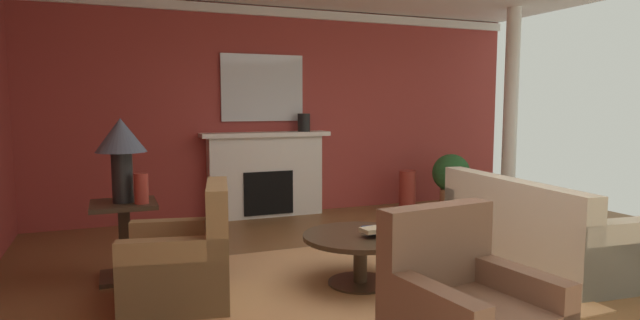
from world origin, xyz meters
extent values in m
plane|color=brown|center=(0.00, 0.00, 0.00)|extent=(8.93, 8.93, 0.00)
cube|color=#9E3833|center=(0.00, 3.45, 1.46)|extent=(7.47, 0.12, 2.93)
cube|color=white|center=(0.00, 3.37, 2.85)|extent=(7.47, 0.08, 0.12)
cube|color=tan|center=(-0.37, 0.21, 0.01)|extent=(3.07, 2.55, 0.01)
cube|color=white|center=(-0.35, 3.24, 0.56)|extent=(1.60, 0.25, 1.13)
cube|color=black|center=(-0.35, 3.22, 0.35)|extent=(0.70, 0.26, 0.60)
cube|color=white|center=(-0.35, 3.21, 1.16)|extent=(1.80, 0.35, 0.06)
cube|color=silver|center=(-0.35, 3.36, 1.80)|extent=(1.17, 0.04, 0.92)
cube|color=beige|center=(1.58, 0.15, 0.23)|extent=(1.07, 2.17, 0.45)
cube|color=beige|center=(1.23, 0.18, 0.65)|extent=(0.38, 2.11, 0.40)
cube|color=beige|center=(1.50, -0.79, 0.31)|extent=(0.91, 0.28, 0.62)
cube|color=beige|center=(1.66, 1.10, 0.31)|extent=(0.91, 0.28, 0.62)
cube|color=#9E7A4C|center=(-1.90, 0.38, 0.22)|extent=(0.94, 0.94, 0.44)
cube|color=#9E7A4C|center=(-1.59, 0.32, 0.70)|extent=(0.31, 0.82, 0.51)
cube|color=#9E7A4C|center=(-1.84, 0.70, 0.30)|extent=(0.81, 0.29, 0.60)
cube|color=#9E7A4C|center=(-1.96, 0.05, 0.30)|extent=(0.81, 0.29, 0.60)
cube|color=brown|center=(-0.49, -1.09, 0.70)|extent=(0.81, 0.26, 0.51)
cube|color=brown|center=(-0.13, -1.36, 0.30)|extent=(0.24, 0.81, 0.60)
cylinder|color=#3D2D1E|center=(-0.37, 0.21, 0.43)|extent=(1.00, 1.00, 0.04)
cylinder|color=#3D2D1E|center=(-0.37, 0.21, 0.21)|extent=(0.12, 0.12, 0.41)
cylinder|color=#3D2D1E|center=(-0.37, 0.21, 0.01)|extent=(0.56, 0.56, 0.03)
cube|color=#3D2D1E|center=(-2.26, 1.15, 0.68)|extent=(0.56, 0.56, 0.04)
cube|color=#3D2D1E|center=(-2.26, 1.15, 0.33)|extent=(0.10, 0.10, 0.66)
cube|color=#3D2D1E|center=(-2.26, 1.15, 0.02)|extent=(0.45, 0.45, 0.04)
cylinder|color=black|center=(-2.26, 1.15, 0.92)|extent=(0.18, 0.18, 0.45)
cone|color=#4C566B|center=(-2.26, 1.15, 1.30)|extent=(0.44, 0.44, 0.30)
cylinder|color=black|center=(0.20, 3.19, 1.31)|extent=(0.18, 0.18, 0.25)
cylinder|color=#9E3328|center=(-2.11, 1.03, 0.83)|extent=(0.12, 0.12, 0.27)
cylinder|color=#9E3328|center=(1.77, 2.94, 0.29)|extent=(0.25, 0.25, 0.58)
cube|color=navy|center=(-0.21, 0.23, 0.47)|extent=(0.23, 0.17, 0.04)
cube|color=tan|center=(-0.29, 0.08, 0.51)|extent=(0.27, 0.18, 0.04)
cylinder|color=#A8754C|center=(2.37, 2.69, 0.15)|extent=(0.32, 0.32, 0.30)
sphere|color=#28602D|center=(2.37, 2.69, 0.55)|extent=(0.56, 0.56, 0.56)
cylinder|color=white|center=(3.00, 2.20, 1.46)|extent=(0.20, 0.20, 2.93)
camera|label=1|loc=(-2.36, -3.77, 1.57)|focal=29.37mm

